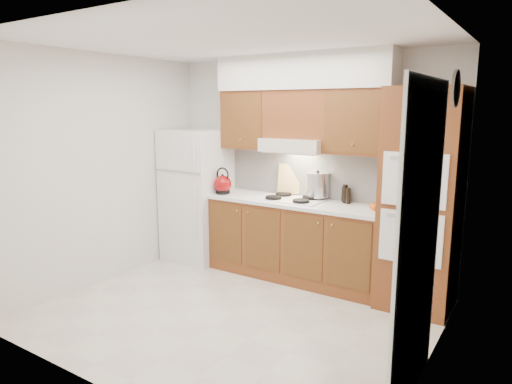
# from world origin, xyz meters

# --- Properties ---
(floor) EXTENTS (3.60, 3.60, 0.00)m
(floor) POSITION_xyz_m (0.00, 0.00, 0.00)
(floor) COLOR beige
(floor) RESTS_ON ground
(ceiling) EXTENTS (3.60, 3.60, 0.00)m
(ceiling) POSITION_xyz_m (0.00, 0.00, 2.60)
(ceiling) COLOR white
(ceiling) RESTS_ON wall_back
(wall_back) EXTENTS (3.60, 0.02, 2.60)m
(wall_back) POSITION_xyz_m (0.00, 1.50, 1.30)
(wall_back) COLOR silver
(wall_back) RESTS_ON floor
(wall_left) EXTENTS (0.02, 3.00, 2.60)m
(wall_left) POSITION_xyz_m (-1.80, 0.00, 1.30)
(wall_left) COLOR silver
(wall_left) RESTS_ON floor
(wall_right) EXTENTS (0.02, 3.00, 2.60)m
(wall_right) POSITION_xyz_m (1.80, 0.00, 1.30)
(wall_right) COLOR silver
(wall_right) RESTS_ON floor
(fridge) EXTENTS (0.75, 0.72, 1.72)m
(fridge) POSITION_xyz_m (-1.41, 1.14, 0.86)
(fridge) COLOR white
(fridge) RESTS_ON floor
(base_cabinets) EXTENTS (2.11, 0.60, 0.90)m
(base_cabinets) POSITION_xyz_m (0.02, 1.20, 0.45)
(base_cabinets) COLOR brown
(base_cabinets) RESTS_ON floor
(countertop) EXTENTS (2.13, 0.62, 0.04)m
(countertop) POSITION_xyz_m (0.03, 1.19, 0.92)
(countertop) COLOR white
(countertop) RESTS_ON base_cabinets
(backsplash) EXTENTS (2.11, 0.03, 0.56)m
(backsplash) POSITION_xyz_m (0.02, 1.49, 1.22)
(backsplash) COLOR white
(backsplash) RESTS_ON countertop
(oven_cabinet) EXTENTS (0.70, 0.65, 2.20)m
(oven_cabinet) POSITION_xyz_m (1.44, 1.18, 1.10)
(oven_cabinet) COLOR brown
(oven_cabinet) RESTS_ON floor
(upper_cab_left) EXTENTS (0.63, 0.33, 0.70)m
(upper_cab_left) POSITION_xyz_m (-0.71, 1.33, 1.85)
(upper_cab_left) COLOR brown
(upper_cab_left) RESTS_ON wall_back
(upper_cab_right) EXTENTS (0.73, 0.33, 0.70)m
(upper_cab_right) POSITION_xyz_m (0.72, 1.33, 1.85)
(upper_cab_right) COLOR brown
(upper_cab_right) RESTS_ON wall_back
(range_hood) EXTENTS (0.75, 0.45, 0.15)m
(range_hood) POSITION_xyz_m (-0.02, 1.27, 1.57)
(range_hood) COLOR silver
(range_hood) RESTS_ON wall_back
(upper_cab_over_hood) EXTENTS (0.75, 0.33, 0.55)m
(upper_cab_over_hood) POSITION_xyz_m (-0.02, 1.33, 1.92)
(upper_cab_over_hood) COLOR brown
(upper_cab_over_hood) RESTS_ON range_hood
(soffit) EXTENTS (2.13, 0.36, 0.40)m
(soffit) POSITION_xyz_m (0.03, 1.32, 2.40)
(soffit) COLOR silver
(soffit) RESTS_ON wall_back
(cooktop) EXTENTS (0.74, 0.50, 0.01)m
(cooktop) POSITION_xyz_m (-0.02, 1.21, 0.95)
(cooktop) COLOR white
(cooktop) RESTS_ON countertop
(doorway) EXTENTS (0.02, 0.90, 2.10)m
(doorway) POSITION_xyz_m (1.79, -0.35, 1.05)
(doorway) COLOR black
(doorway) RESTS_ON floor
(wall_clock) EXTENTS (0.02, 0.30, 0.30)m
(wall_clock) POSITION_xyz_m (1.79, 0.55, 2.15)
(wall_clock) COLOR #3F3833
(wall_clock) RESTS_ON wall_right
(kettle) EXTENTS (0.26, 0.26, 0.22)m
(kettle) POSITION_xyz_m (-0.93, 1.07, 1.06)
(kettle) COLOR maroon
(kettle) RESTS_ON countertop
(cutting_board) EXTENTS (0.29, 0.17, 0.36)m
(cutting_board) POSITION_xyz_m (-0.20, 1.45, 1.14)
(cutting_board) COLOR tan
(cutting_board) RESTS_ON countertop
(stock_pot) EXTENTS (0.32, 0.32, 0.28)m
(stock_pot) POSITION_xyz_m (0.21, 1.40, 1.11)
(stock_pot) COLOR silver
(stock_pot) RESTS_ON cooktop
(condiment_a) EXTENTS (0.06, 0.06, 0.21)m
(condiment_a) POSITION_xyz_m (0.56, 1.38, 1.04)
(condiment_a) COLOR black
(condiment_a) RESTS_ON countertop
(condiment_b) EXTENTS (0.07, 0.07, 0.18)m
(condiment_b) POSITION_xyz_m (0.61, 1.36, 1.03)
(condiment_b) COLOR black
(condiment_b) RESTS_ON countertop
(condiment_c) EXTENTS (0.07, 0.07, 0.17)m
(condiment_c) POSITION_xyz_m (0.52, 1.45, 1.02)
(condiment_c) COLOR black
(condiment_c) RESTS_ON countertop
(orange_near) EXTENTS (0.08, 0.08, 0.08)m
(orange_near) POSITION_xyz_m (0.98, 1.18, 0.98)
(orange_near) COLOR orange
(orange_near) RESTS_ON countertop
(orange_far) EXTENTS (0.08, 0.08, 0.07)m
(orange_far) POSITION_xyz_m (0.94, 1.23, 0.98)
(orange_far) COLOR orange
(orange_far) RESTS_ON countertop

